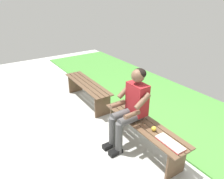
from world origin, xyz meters
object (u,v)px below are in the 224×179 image
(person_seated, at_px, (131,106))
(apple, at_px, (154,129))
(bench_far, at_px, (87,88))
(book_open, at_px, (170,143))
(bench_near, at_px, (143,129))

(person_seated, height_order, apple, person_seated)
(bench_far, relative_size, book_open, 3.83)
(bench_far, relative_size, apple, 21.88)
(bench_near, relative_size, apple, 22.04)
(bench_near, xyz_separation_m, apple, (-0.23, 0.02, 0.15))
(bench_far, bearing_deg, apple, 179.49)
(bench_near, bearing_deg, book_open, 176.03)
(bench_near, xyz_separation_m, bench_far, (1.85, 0.00, -0.00))
(bench_far, height_order, apple, apple)
(bench_near, height_order, apple, apple)
(person_seated, height_order, book_open, person_seated)
(bench_far, height_order, person_seated, person_seated)
(bench_far, xyz_separation_m, book_open, (-2.40, 0.04, 0.13))
(bench_near, height_order, book_open, book_open)
(person_seated, bearing_deg, bench_far, -3.56)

